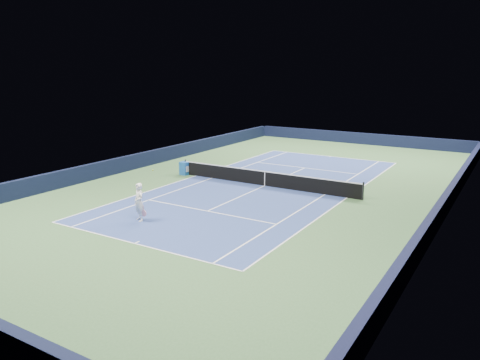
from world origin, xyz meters
The scene contains 19 objects.
ground centered at (0.00, 0.00, 0.00)m, with size 40.00×40.00×0.00m, color #395E33.
wall_far centered at (0.00, 19.82, 0.55)m, with size 22.00×0.35×1.10m, color black.
wall_right centered at (10.82, 0.00, 0.55)m, with size 0.35×40.00×1.10m, color black.
wall_left centered at (-10.82, 0.00, 0.55)m, with size 0.35×40.00×1.10m, color black.
court_surface centered at (0.00, 0.00, 0.00)m, with size 10.97×23.77×0.01m, color navy.
baseline_far centered at (0.00, 11.88, 0.01)m, with size 10.97×0.08×0.00m, color white.
baseline_near centered at (0.00, -11.88, 0.01)m, with size 10.97×0.08×0.00m, color white.
sideline_doubles_right centered at (5.49, 0.00, 0.01)m, with size 0.08×23.77×0.00m, color white.
sideline_doubles_left centered at (-5.49, 0.00, 0.01)m, with size 0.08×23.77×0.00m, color white.
sideline_singles_right centered at (4.12, 0.00, 0.01)m, with size 0.08×23.77×0.00m, color white.
sideline_singles_left centered at (-4.12, 0.00, 0.01)m, with size 0.08×23.77×0.00m, color white.
service_line_far centered at (0.00, 6.40, 0.01)m, with size 8.23×0.08×0.00m, color white.
service_line_near centered at (0.00, -6.40, 0.01)m, with size 8.23×0.08×0.00m, color white.
center_service_line centered at (0.00, 0.00, 0.01)m, with size 0.08×12.80×0.00m, color white.
center_mark_far centered at (0.00, 11.73, 0.01)m, with size 0.08×0.30×0.00m, color white.
center_mark_near centered at (0.00, -11.73, 0.01)m, with size 0.08×0.30×0.00m, color white.
tennis_net centered at (0.00, 0.00, 0.50)m, with size 12.90×0.10×1.07m.
sponsor_cube centered at (-6.40, -0.15, 0.46)m, with size 0.61×0.55×0.93m.
tennis_player centered at (-1.96, -9.44, 0.96)m, with size 0.90×1.38×2.43m.
Camera 1 is at (13.83, -25.78, 7.46)m, focal length 35.00 mm.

